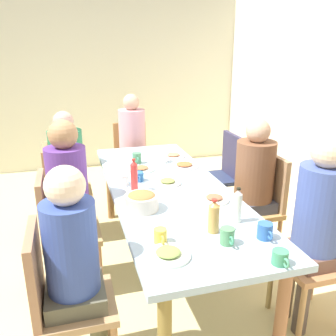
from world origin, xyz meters
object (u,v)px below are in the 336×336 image
at_px(cup_0, 160,236).
at_px(cup_6, 227,236).
at_px(bottle_1, 238,206).
at_px(chair_3, 60,297).
at_px(bottle_0, 214,217).
at_px(plate_5, 168,182).
at_px(chair_0, 60,187).
at_px(plate_0, 141,169).
at_px(dining_table, 168,196).
at_px(cup_5, 137,158).
at_px(chair_2, 325,251).
at_px(plate_4, 173,156).
at_px(person_5, 132,140).
at_px(cup_7, 124,180).
at_px(chair_1, 60,226).
at_px(chair_5, 132,157).
at_px(person_2, 317,219).
at_px(cup_4, 280,258).
at_px(bowl_0, 142,201).
at_px(plate_2, 168,254).
at_px(person_3, 75,260).
at_px(plate_3, 214,199).
at_px(cup_2, 163,158).
at_px(person_1, 70,194).
at_px(chair_4, 261,202).
at_px(cup_3, 138,177).
at_px(bottle_2, 134,176).
at_px(plate_1, 184,166).
at_px(cup_1, 265,231).
at_px(person_4, 253,178).
at_px(chair_6, 222,171).

distance_m(cup_0, cup_6, 0.36).
height_order(cup_6, bottle_1, bottle_1).
relative_size(chair_3, bottle_0, 4.44).
xyz_separation_m(chair_3, bottle_0, (-0.05, 0.86, 0.31)).
distance_m(plate_5, cup_0, 0.87).
distance_m(chair_0, plate_0, 0.81).
bearing_deg(plate_0, chair_3, -29.45).
distance_m(dining_table, cup_5, 0.66).
height_order(chair_2, plate_4, chair_2).
height_order(person_5, cup_7, person_5).
bearing_deg(cup_5, chair_1, -47.41).
bearing_deg(chair_5, person_2, 16.86).
bearing_deg(cup_4, person_2, 125.57).
height_order(chair_5, bowl_0, chair_5).
distance_m(chair_0, plate_2, 1.80).
relative_size(chair_3, person_5, 0.72).
bearing_deg(person_2, person_3, -90.00).
xyz_separation_m(chair_5, plate_4, (0.84, 0.26, 0.23)).
relative_size(plate_3, bottle_1, 0.93).
bearing_deg(cup_5, person_5, 172.31).
relative_size(chair_2, person_5, 0.72).
distance_m(plate_5, bowl_0, 0.49).
xyz_separation_m(chair_0, cup_2, (0.19, 0.93, 0.26)).
distance_m(person_1, plate_0, 0.73).
height_order(person_1, chair_4, person_1).
distance_m(chair_1, cup_3, 0.69).
xyz_separation_m(plate_5, cup_0, (0.83, -0.27, 0.03)).
bearing_deg(bottle_2, plate_1, 129.10).
bearing_deg(chair_1, plate_4, 124.40).
bearing_deg(plate_0, person_3, -26.04).
bearing_deg(cup_1, cup_6, -90.67).
bearing_deg(person_4, bottle_2, -89.41).
xyz_separation_m(plate_1, cup_7, (0.28, -0.58, 0.03)).
xyz_separation_m(plate_2, cup_6, (-0.03, 0.34, 0.03)).
relative_size(chair_5, bowl_0, 4.11).
bearing_deg(chair_5, chair_6, 46.05).
xyz_separation_m(person_3, plate_3, (-0.45, 0.94, 0.03)).
distance_m(dining_table, chair_5, 1.57).
bearing_deg(plate_0, bottle_1, 18.41).
bearing_deg(bottle_1, cup_7, -145.27).
bearing_deg(cup_2, chair_5, -172.63).
bearing_deg(chair_6, person_5, -130.42).
distance_m(person_3, bottle_0, 0.78).
xyz_separation_m(chair_2, cup_4, (0.33, -0.56, 0.25)).
xyz_separation_m(chair_0, person_5, (-0.68, 0.80, 0.23)).
distance_m(chair_4, plate_0, 1.04).
xyz_separation_m(plate_4, bottle_1, (1.38, -0.01, 0.09)).
bearing_deg(person_2, chair_3, -90.00).
xyz_separation_m(cup_1, cup_3, (-1.07, -0.49, -0.01)).
bearing_deg(chair_4, chair_6, 180.00).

